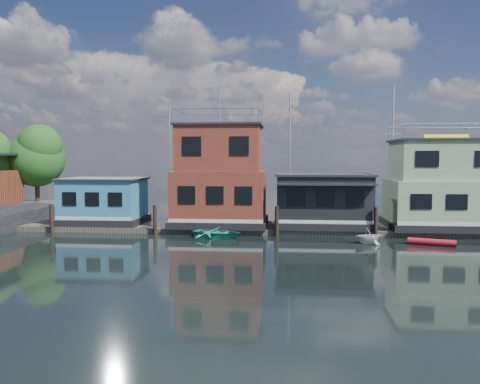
# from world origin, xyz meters

# --- Properties ---
(ground) EXTENTS (160.00, 160.00, 0.00)m
(ground) POSITION_xyz_m (0.00, 0.00, 0.00)
(ground) COLOR black
(ground) RESTS_ON ground
(dock) EXTENTS (48.00, 5.00, 0.40)m
(dock) POSITION_xyz_m (0.00, 12.00, 0.20)
(dock) COLOR #595147
(dock) RESTS_ON ground
(houseboat_blue) EXTENTS (6.40, 4.90, 3.66)m
(houseboat_blue) POSITION_xyz_m (-18.00, 12.00, 2.21)
(houseboat_blue) COLOR black
(houseboat_blue) RESTS_ON dock
(houseboat_red) EXTENTS (7.40, 5.90, 11.86)m
(houseboat_red) POSITION_xyz_m (-8.50, 12.00, 4.10)
(houseboat_red) COLOR black
(houseboat_red) RESTS_ON dock
(houseboat_dark) EXTENTS (7.40, 6.10, 4.06)m
(houseboat_dark) POSITION_xyz_m (-0.50, 11.98, 2.42)
(houseboat_dark) COLOR black
(houseboat_dark) RESTS_ON dock
(houseboat_green) EXTENTS (8.40, 5.90, 7.03)m
(houseboat_green) POSITION_xyz_m (8.50, 12.00, 3.55)
(houseboat_green) COLOR black
(houseboat_green) RESTS_ON dock
(pilings) EXTENTS (42.28, 0.28, 2.20)m
(pilings) POSITION_xyz_m (-0.33, 9.20, 1.10)
(pilings) COLOR #2D2116
(pilings) RESTS_ON ground
(background_masts) EXTENTS (36.40, 0.16, 12.00)m
(background_masts) POSITION_xyz_m (4.76, 18.00, 5.55)
(background_masts) COLOR silver
(background_masts) RESTS_ON ground
(dinghy_teal) EXTENTS (3.98, 3.22, 0.73)m
(dinghy_teal) POSITION_xyz_m (-8.20, 8.17, 0.36)
(dinghy_teal) COLOR teal
(dinghy_teal) RESTS_ON ground
(red_kayak) EXTENTS (2.92, 1.33, 0.43)m
(red_kayak) POSITION_xyz_m (6.10, 6.69, 0.22)
(red_kayak) COLOR red
(red_kayak) RESTS_ON ground
(dinghy_white) EXTENTS (2.58, 2.44, 1.07)m
(dinghy_white) POSITION_xyz_m (2.11, 6.95, 0.54)
(dinghy_white) COLOR silver
(dinghy_white) RESTS_ON ground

